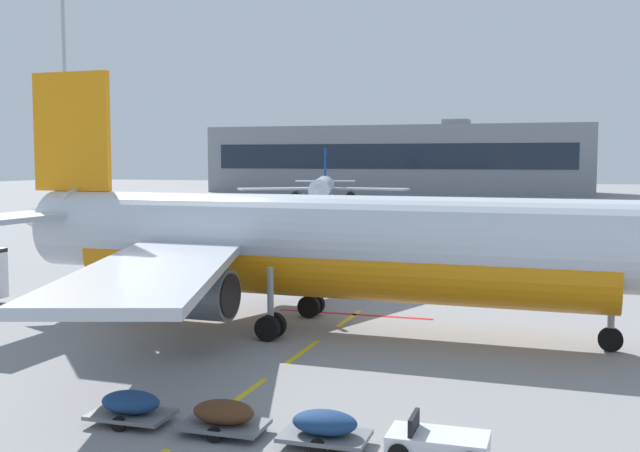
% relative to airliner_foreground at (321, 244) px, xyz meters
% --- Properties ---
extents(apron_paint_markings, '(8.00, 94.39, 0.01)m').
position_rel_airliner_foreground_xyz_m(apron_paint_markings, '(0.58, 18.87, -3.95)').
color(apron_paint_markings, yellow).
rests_on(apron_paint_markings, ground).
extents(airliner_foreground, '(34.72, 34.62, 12.20)m').
position_rel_airliner_foreground_xyz_m(airliner_foreground, '(0.00, 0.00, 0.00)').
color(airliner_foreground, silver).
rests_on(airliner_foreground, ground).
extents(airliner_far_center, '(26.64, 27.39, 9.73)m').
position_rel_airliner_foreground_xyz_m(airliner_far_center, '(-26.10, 81.82, -0.80)').
color(airliner_far_center, silver).
rests_on(airliner_far_center, ground).
extents(fuel_service_truck, '(2.97, 7.12, 3.14)m').
position_rel_airliner_foreground_xyz_m(fuel_service_truck, '(-23.07, 20.72, -2.30)').
color(fuel_service_truck, black).
rests_on(fuel_service_truck, ground).
extents(baggage_train, '(11.62, 1.69, 1.14)m').
position_rel_airliner_foreground_xyz_m(baggage_train, '(3.07, -13.77, -3.42)').
color(baggage_train, silver).
rests_on(baggage_train, ground).
extents(uld_cargo_container, '(1.77, 1.74, 1.60)m').
position_rel_airliner_foreground_xyz_m(uld_cargo_container, '(-10.01, -0.08, -3.15)').
color(uld_cargo_container, '#B7BCC6').
rests_on(uld_cargo_container, ground).
extents(apron_light_mast_near, '(1.80, 1.80, 27.43)m').
position_rel_airliner_foreground_xyz_m(apron_light_mast_near, '(-39.77, 36.05, 12.91)').
color(apron_light_mast_near, slate).
rests_on(apron_light_mast_near, ground).
extents(terminal_satellite, '(86.22, 27.28, 16.80)m').
position_rel_airliner_foreground_xyz_m(terminal_satellite, '(-27.14, 144.95, 3.66)').
color(terminal_satellite, gray).
rests_on(terminal_satellite, ground).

